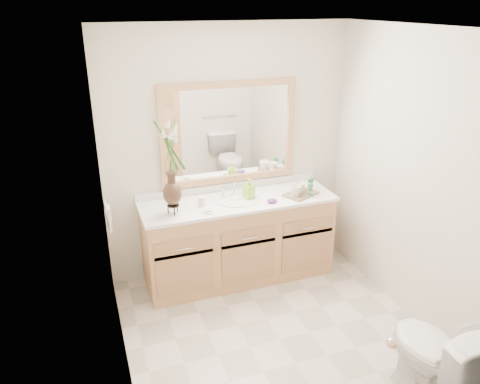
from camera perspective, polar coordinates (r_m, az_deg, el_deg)
name	(u,v)px	position (r m, az deg, el deg)	size (l,w,h in m)	color
floor	(280,340)	(4.01, 4.90, -17.49)	(2.60, 2.60, 0.00)	beige
ceiling	(293,29)	(3.09, 6.44, 19.18)	(2.40, 2.60, 0.02)	white
wall_back	(228,153)	(4.50, -1.42, 4.72)	(2.40, 0.02, 2.40)	beige
wall_front	(401,310)	(2.42, 18.99, -13.45)	(2.40, 0.02, 2.40)	beige
wall_left	(114,231)	(3.10, -15.08, -4.63)	(0.02, 2.60, 2.40)	beige
wall_right	(422,185)	(4.00, 21.35, 0.83)	(0.02, 2.60, 2.40)	beige
vanity	(238,240)	(4.57, -0.19, -5.92)	(1.80, 0.55, 0.80)	tan
counter	(238,201)	(4.39, -0.19, -1.14)	(1.84, 0.57, 0.03)	white
sink	(239,206)	(4.39, -0.12, -1.70)	(0.38, 0.34, 0.23)	white
mirror	(229,133)	(4.42, -1.35, 7.17)	(1.32, 0.04, 0.97)	white
switch_plate	(109,214)	(3.88, -15.67, -2.61)	(0.02, 0.12, 0.12)	white
door	(340,356)	(2.40, 12.14, -18.98)	(0.80, 0.03, 2.00)	tan
toilet	(436,359)	(3.53, 22.77, -18.27)	(0.42, 0.75, 0.74)	white
flower_vase	(170,155)	(3.95, -8.53, 4.50)	(0.19, 0.19, 0.79)	black
tumbler	(202,201)	(4.25, -4.69, -1.13)	(0.07, 0.07, 0.09)	silver
soap_dish	(208,211)	(4.13, -3.89, -2.39)	(0.10, 0.10, 0.03)	silver
soap_bottle	(249,189)	(4.39, 1.11, 0.34)	(0.08, 0.08, 0.17)	#97CA2F
purple_dish	(272,201)	(4.33, 3.91, -1.07)	(0.10, 0.08, 0.03)	#502267
tray	(301,194)	(4.53, 7.40, -0.24)	(0.32, 0.21, 0.02)	brown
mug_left	(295,190)	(4.44, 6.77, 0.21)	(0.11, 0.10, 0.11)	silver
mug_right	(299,187)	(4.52, 7.25, 0.58)	(0.11, 0.10, 0.11)	silver
goblet_front	(310,186)	(4.47, 8.57, 0.68)	(0.06, 0.06, 0.13)	#226837
goblet_back	(311,181)	(4.59, 8.61, 1.32)	(0.06, 0.06, 0.13)	#226837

